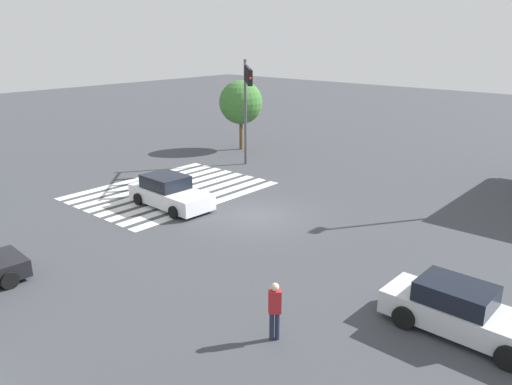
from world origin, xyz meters
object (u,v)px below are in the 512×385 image
object	(u,v)px
car_2	(170,193)
pedestrian	(275,308)
car_0	(463,312)
tree_corner_b	(241,102)
traffic_signal_mast	(247,90)

from	to	relation	value
car_2	pedestrian	distance (m)	12.68
car_0	car_2	xyz separation A→B (m)	(-1.73, -15.34, 0.02)
tree_corner_b	pedestrian	bearing A→B (deg)	44.90
traffic_signal_mast	tree_corner_b	bearing A→B (deg)	-178.92
car_2	pedestrian	size ratio (longest dim) A/B	2.64
pedestrian	car_2	bearing A→B (deg)	19.92
traffic_signal_mast	car_0	bearing A→B (deg)	16.22
car_0	tree_corner_b	world-z (taller)	tree_corner_b
car_0	pedestrian	size ratio (longest dim) A/B	2.63
car_0	car_2	size ratio (longest dim) A/B	1.00
car_0	traffic_signal_mast	bearing A→B (deg)	151.99
traffic_signal_mast	car_2	xyz separation A→B (m)	(7.47, 1.40, -4.47)
car_0	pedestrian	bearing A→B (deg)	-135.05
pedestrian	tree_corner_b	xyz separation A→B (m)	(-17.65, -17.58, 2.53)
traffic_signal_mast	tree_corner_b	distance (m)	6.85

